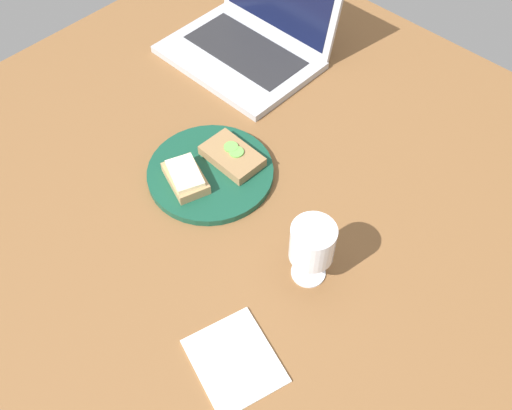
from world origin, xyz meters
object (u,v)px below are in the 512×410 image
object	(u,v)px
plate	(210,173)
wine_glass	(312,245)
sandwich_with_cheese	(185,177)
sandwich_with_cucumber	(232,156)
laptop	(251,37)
napkin	(235,361)

from	to	relation	value
plate	wine_glass	distance (cm)	30.03
sandwich_with_cheese	wine_glass	xyz separation A→B (cm)	(29.85, 1.57, 6.03)
sandwich_with_cucumber	laptop	size ratio (longest dim) A/B	0.35
sandwich_with_cheese	laptop	size ratio (longest dim) A/B	0.33
sandwich_with_cheese	sandwich_with_cucumber	size ratio (longest dim) A/B	0.93
plate	laptop	distance (cm)	39.80
wine_glass	napkin	size ratio (longest dim) A/B	0.91
sandwich_with_cucumber	napkin	world-z (taller)	sandwich_with_cucumber
laptop	sandwich_with_cheese	bearing A→B (deg)	-62.92
sandwich_with_cucumber	plate	bearing A→B (deg)	-102.94
laptop	napkin	bearing A→B (deg)	-48.02
wine_glass	napkin	xyz separation A→B (cm)	(2.05, -20.29, -8.78)
sandwich_with_cucumber	wine_glass	xyz separation A→B (cm)	(27.48, -8.69, 6.40)
laptop	napkin	world-z (taller)	laptop
laptop	wine_glass	bearing A→B (deg)	-36.82
sandwich_with_cucumber	sandwich_with_cheese	bearing A→B (deg)	-103.01
sandwich_with_cheese	wine_glass	world-z (taller)	wine_glass
sandwich_with_cheese	laptop	distance (cm)	43.54
sandwich_with_cheese	napkin	size ratio (longest dim) A/B	0.78
sandwich_with_cheese	napkin	distance (cm)	37.09
laptop	sandwich_with_cucumber	bearing A→B (deg)	-52.09
sandwich_with_cheese	plate	bearing A→B (deg)	76.92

